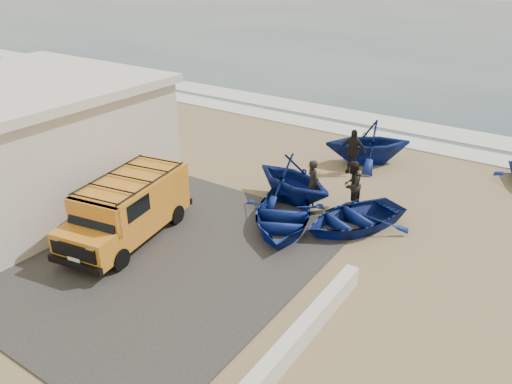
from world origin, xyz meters
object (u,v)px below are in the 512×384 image
Objects in this scene: van at (128,207)px; boat_mid_left at (293,179)px; fisherman_front at (313,183)px; fisherman_middle at (352,185)px; building at (9,143)px; boat_near_left at (282,216)px; parapet at (298,337)px; fisherman_back at (352,151)px; boat_near_right at (353,218)px; boat_far_left at (368,142)px.

van is 5.94m from boat_mid_left.
fisherman_middle is at bearing -115.34° from fisherman_front.
fisherman_front is at bearing 30.68° from building.
fisherman_front is at bearing 60.98° from boat_near_left.
boat_mid_left is (8.56, 5.44, -1.26)m from building.
fisherman_back is at bearing 107.91° from parapet.
fisherman_middle reaches higher than parapet.
parapet is 1.62× the size of boat_near_right.
boat_far_left is at bearing 63.08° from boat_near_left.
boat_far_left reaches higher than boat_near_right.
van reaches higher than boat_near_right.
boat_far_left reaches higher than parapet.
boat_near_left is at bearing 125.35° from parapet.
boat_near_right is 4.80m from fisherman_back.
boat_mid_left reaches higher than parapet.
boat_near_right is at bearing 23.32° from building.
fisherman_front is 0.95× the size of fisherman_back.
fisherman_front is 1.00× the size of fisherman_middle.
boat_near_right is 2.09m from fisherman_front.
fisherman_middle is 3.24m from fisherman_back.
boat_near_left is 2.00m from fisherman_front.
parapet is 1.51× the size of boat_near_left.
building is 5.32× the size of fisherman_front.
parapet is at bearing 151.40° from fisherman_front.
parapet is at bearing 16.73° from fisherman_middle.
boat_near_right is (2.01, 1.25, -0.03)m from boat_near_left.
fisherman_back is at bearing 5.21° from boat_mid_left.
van reaches higher than fisherman_front.
boat_near_left is at bearing -25.01° from fisherman_middle.
parapet is 1.64× the size of boat_far_left.
boat_mid_left is at bearing -46.41° from boat_far_left.
van is 7.30m from boat_near_right.
boat_mid_left is 0.78m from fisherman_front.
fisherman_back is (9.21, 9.16, -1.23)m from building.
boat_near_right is at bearing -19.00° from boat_far_left.
boat_mid_left is at bearing -67.43° from fisherman_middle.
boat_near_left is (3.67, 3.29, -0.68)m from van.
fisherman_back is at bearing -52.44° from fisherman_front.
boat_mid_left is (-0.67, 1.84, 0.49)m from boat_near_left.
fisherman_back is at bearing 64.21° from boat_near_left.
boat_far_left is 4.45m from fisherman_middle.
fisherman_middle reaches higher than boat_near_left.
boat_far_left is at bearing 135.00° from boat_near_right.
parapet is at bearing -22.25° from boat_far_left.
van is 2.81× the size of fisherman_front.
boat_mid_left is at bearing 42.77° from fisherman_front.
building is at bearing 137.56° from boat_mid_left.
van reaches higher than boat_near_left.
boat_mid_left is (-2.68, 0.60, 0.52)m from boat_near_right.
building is 12.37m from boat_near_right.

